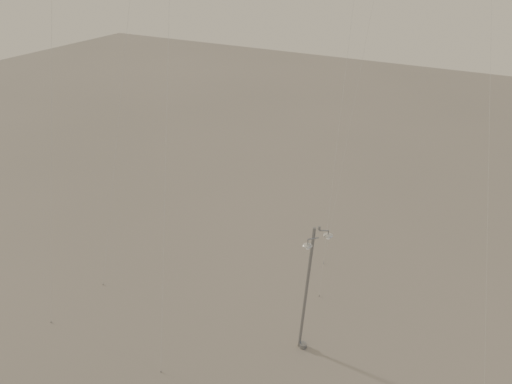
% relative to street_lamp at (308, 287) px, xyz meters
% --- Properties ---
extents(ground, '(160.00, 160.00, 0.00)m').
position_rel_street_lamp_xyz_m(ground, '(-4.27, -2.94, -4.69)').
color(ground, gray).
rests_on(ground, ground).
extents(street_lamp, '(1.58, 1.16, 8.79)m').
position_rel_street_lamp_xyz_m(street_lamp, '(0.00, 0.00, 0.00)').
color(street_lamp, gray).
rests_on(street_lamp, ground).
extents(kite_1, '(4.43, 9.71, 22.27)m').
position_rel_street_lamp_xyz_m(kite_1, '(-9.85, 1.69, 12.50)').
color(kite_1, '#352F2C').
rests_on(kite_1, ground).
extents(kite_3, '(1.11, 5.15, 23.28)m').
position_rel_street_lamp_xyz_m(kite_3, '(-14.88, -2.16, 12.13)').
color(kite_3, maroon).
rests_on(kite_3, ground).
extents(kite_4, '(5.87, 9.58, 26.22)m').
position_rel_street_lamp_xyz_m(kite_4, '(6.14, 5.35, 14.52)').
color(kite_4, '#352F2C').
rests_on(kite_4, ground).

